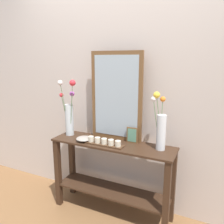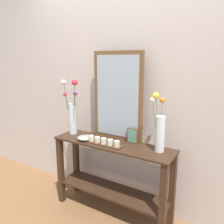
% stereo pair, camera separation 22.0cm
% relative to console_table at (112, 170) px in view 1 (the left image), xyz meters
% --- Properties ---
extents(ground_plane, '(7.00, 6.00, 0.02)m').
position_rel_console_table_xyz_m(ground_plane, '(0.00, 0.00, -0.49)').
color(ground_plane, brown).
extents(wall_back, '(6.40, 0.08, 2.70)m').
position_rel_console_table_xyz_m(wall_back, '(0.00, 0.29, 0.87)').
color(wall_back, beige).
rests_on(wall_back, ground).
extents(console_table, '(1.26, 0.34, 0.78)m').
position_rel_console_table_xyz_m(console_table, '(0.00, 0.00, 0.00)').
color(console_table, '#382316').
rests_on(console_table, ground).
extents(mirror_leaning, '(0.55, 0.03, 0.90)m').
position_rel_console_table_xyz_m(mirror_leaning, '(-0.02, 0.14, 0.75)').
color(mirror_leaning, brown).
rests_on(mirror_leaning, console_table).
extents(tall_vase_left, '(0.22, 0.16, 0.62)m').
position_rel_console_table_xyz_m(tall_vase_left, '(-0.53, 0.02, 0.54)').
color(tall_vase_left, silver).
rests_on(tall_vase_left, console_table).
extents(vase_right, '(0.15, 0.11, 0.54)m').
position_rel_console_table_xyz_m(vase_right, '(0.47, 0.05, 0.52)').
color(vase_right, silver).
rests_on(vase_right, console_table).
extents(candle_tray, '(0.39, 0.09, 0.07)m').
position_rel_console_table_xyz_m(candle_tray, '(-0.05, -0.08, 0.33)').
color(candle_tray, '#472D1C').
rests_on(candle_tray, console_table).
extents(picture_frame_small, '(0.12, 0.01, 0.16)m').
position_rel_console_table_xyz_m(picture_frame_small, '(0.18, 0.10, 0.38)').
color(picture_frame_small, brown).
rests_on(picture_frame_small, console_table).
extents(decorative_bowl, '(0.16, 0.16, 0.05)m').
position_rel_console_table_xyz_m(decorative_bowl, '(-0.28, -0.07, 0.33)').
color(decorative_bowl, '#9E9389').
rests_on(decorative_bowl, console_table).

